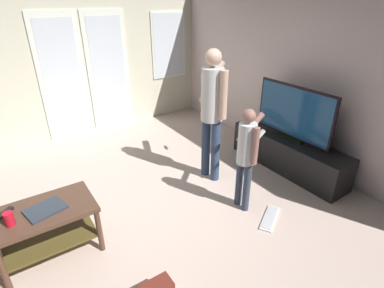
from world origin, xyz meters
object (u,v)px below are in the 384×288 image
(coffee_table, at_px, (46,222))
(loose_keyboard, at_px, (270,218))
(person_child, at_px, (247,152))
(person_adult, at_px, (212,106))
(tv_remote_black, at_px, (4,213))
(flat_screen_tv, at_px, (294,113))
(laptop_closed, at_px, (45,209))
(tv_stand, at_px, (288,154))
(cup_near_edge, at_px, (9,219))

(coffee_table, height_order, loose_keyboard, coffee_table)
(person_child, bearing_deg, person_adult, 82.69)
(person_child, distance_m, tv_remote_black, 2.35)
(flat_screen_tv, relative_size, person_child, 0.97)
(person_child, xyz_separation_m, loose_keyboard, (0.10, -0.35, -0.71))
(loose_keyboard, height_order, tv_remote_black, tv_remote_black)
(flat_screen_tv, distance_m, laptop_closed, 3.09)
(tv_stand, xyz_separation_m, person_child, (-1.11, -0.29, 0.49))
(loose_keyboard, distance_m, cup_near_edge, 2.52)
(coffee_table, distance_m, loose_keyboard, 2.27)
(person_adult, bearing_deg, person_child, -97.31)
(cup_near_edge, distance_m, tv_remote_black, 0.19)
(tv_stand, distance_m, tv_remote_black, 3.40)
(person_child, bearing_deg, cup_near_edge, 169.12)
(coffee_table, relative_size, flat_screen_tv, 0.74)
(person_child, relative_size, loose_keyboard, 2.69)
(tv_stand, bearing_deg, loose_keyboard, -147.89)
(cup_near_edge, bearing_deg, tv_stand, -2.39)
(loose_keyboard, distance_m, tv_remote_black, 2.60)
(flat_screen_tv, bearing_deg, person_child, -165.22)
(loose_keyboard, bearing_deg, person_adult, 90.30)
(coffee_table, xyz_separation_m, loose_keyboard, (2.07, -0.84, -0.36))
(flat_screen_tv, height_order, cup_near_edge, flat_screen_tv)
(tv_stand, relative_size, loose_keyboard, 3.88)
(flat_screen_tv, height_order, person_adult, person_adult)
(tv_stand, height_order, cup_near_edge, cup_near_edge)
(flat_screen_tv, bearing_deg, person_adult, 156.72)
(loose_keyboard, bearing_deg, cup_near_edge, 161.60)
(cup_near_edge, relative_size, tv_remote_black, 0.72)
(tv_stand, bearing_deg, flat_screen_tv, 114.96)
(coffee_table, xyz_separation_m, tv_stand, (3.09, -0.20, -0.14))
(person_adult, height_order, person_child, person_adult)
(person_adult, height_order, cup_near_edge, person_adult)
(coffee_table, xyz_separation_m, person_child, (1.97, -0.49, 0.35))
(person_child, xyz_separation_m, tv_remote_black, (-2.26, 0.61, -0.20))
(tv_remote_black, bearing_deg, loose_keyboard, -61.37)
(tv_stand, bearing_deg, cup_near_edge, 177.61)
(tv_stand, xyz_separation_m, loose_keyboard, (-1.01, -0.64, -0.22))
(tv_stand, bearing_deg, laptop_closed, 176.60)
(loose_keyboard, height_order, laptop_closed, laptop_closed)
(person_adult, bearing_deg, tv_remote_black, -177.09)
(coffee_table, distance_m, tv_remote_black, 0.35)
(flat_screen_tv, xyz_separation_m, cup_near_edge, (-3.34, 0.14, -0.26))
(person_child, xyz_separation_m, cup_near_edge, (-2.23, 0.43, -0.15))
(person_child, height_order, tv_remote_black, person_child)
(person_adult, bearing_deg, flat_screen_tv, -23.28)
(coffee_table, height_order, laptop_closed, laptop_closed)
(tv_stand, distance_m, person_adult, 1.35)
(person_adult, xyz_separation_m, cup_near_edge, (-2.32, -0.30, -0.44))
(cup_near_edge, bearing_deg, laptop_closed, 8.89)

